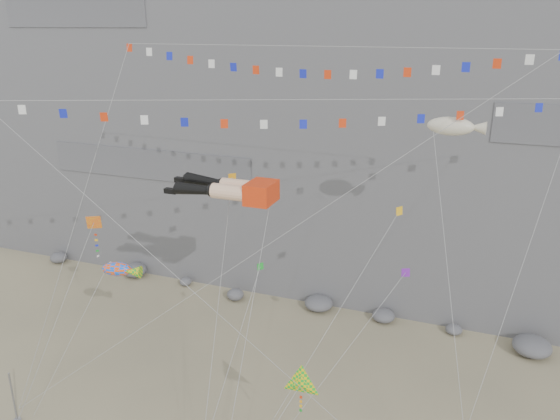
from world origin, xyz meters
TOP-DOWN VIEW (x-y plane):
  - cliff at (0.00, 32.00)m, footprint 80.00×28.00m
  - talus_boulders at (0.00, 17.00)m, footprint 60.00×3.00m
  - anchor_pole_left at (-14.43, -4.47)m, footprint 0.12×0.12m
  - legs_kite at (-2.46, 4.43)m, footprint 8.96×13.79m
  - flag_banner_upper at (2.15, 7.27)m, footprint 31.29×11.14m
  - flag_banner_lower at (1.03, 4.71)m, footprint 33.30×13.58m
  - harlequin_kite at (-11.46, 1.62)m, footprint 3.74×7.63m
  - fish_windsock at (-10.16, 1.89)m, footprint 5.47×6.62m
  - delta_kite at (4.51, -1.94)m, footprint 4.46×6.90m
  - blimp_windsock at (10.48, 9.29)m, footprint 5.99×13.01m
  - small_kite_a at (-3.53, 6.68)m, footprint 4.41×14.15m
  - small_kite_b at (8.80, 5.01)m, footprint 7.85×11.32m
  - small_kite_c at (0.08, 2.76)m, footprint 1.12×10.17m
  - small_kite_d at (7.90, 6.77)m, footprint 7.43×14.44m

SIDE VIEW (x-z plane):
  - talus_boulders at x=0.00m, z-range 0.00..1.20m
  - anchor_pole_left at x=-14.43m, z-range 0.00..3.75m
  - delta_kite at x=4.51m, z-range 1.34..10.81m
  - fish_windsock at x=-10.16m, z-range 3.41..14.62m
  - small_kite_c at x=0.08m, z-range 3.10..17.22m
  - small_kite_b at x=8.80m, z-range 2.02..18.59m
  - harlequin_kite at x=-11.46m, z-range 5.24..19.45m
  - small_kite_d at x=7.90m, z-range 3.28..23.86m
  - small_kite_a at x=-3.53m, z-range 4.48..24.88m
  - legs_kite at x=-2.46m, z-range 5.10..24.62m
  - blimp_windsock at x=10.48m, z-range 7.50..30.36m
  - flag_banner_lower at x=1.03m, z-range 8.42..33.00m
  - flag_banner_upper at x=2.15m, z-range 8.03..39.36m
  - cliff at x=0.00m, z-range 0.00..50.00m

